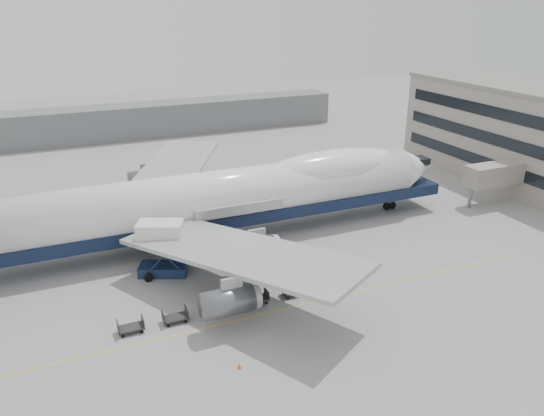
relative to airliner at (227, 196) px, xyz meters
name	(u,v)px	position (x,y,z in m)	size (l,w,h in m)	color
ground	(260,281)	(-0.64, -12.00, -5.62)	(260.00, 260.00, 0.00)	gray
apron_line	(283,310)	(-0.64, -18.00, -5.62)	(60.00, 0.15, 0.01)	gold
hangar	(89,125)	(-10.64, 58.00, -2.12)	(110.00, 8.00, 7.00)	slate
airliner	(227,196)	(0.00, 0.00, 0.00)	(67.00, 55.30, 19.98)	white
catering_truck	(161,245)	(-9.65, -6.23, -2.18)	(5.70, 4.88, 6.13)	#182848
traffic_cone	(239,366)	(-7.57, -24.57, -5.39)	(0.34, 0.34, 0.50)	#FF550D
dolly_0	(131,327)	(-14.79, -15.89, -5.09)	(2.30, 1.35, 1.30)	#2D2D30
dolly_1	(175,317)	(-10.72, -15.89, -5.09)	(2.30, 1.35, 1.30)	#2D2D30
dolly_2	(217,307)	(-6.66, -15.89, -5.09)	(2.30, 1.35, 1.30)	#2D2D30
dolly_3	(256,299)	(-2.60, -15.89, -5.09)	(2.30, 1.35, 1.30)	#2D2D30
dolly_4	(293,290)	(1.46, -15.89, -5.09)	(2.30, 1.35, 1.30)	#2D2D30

